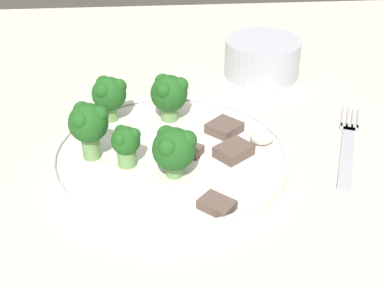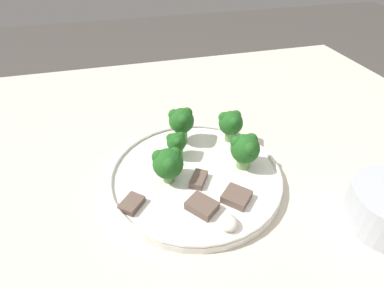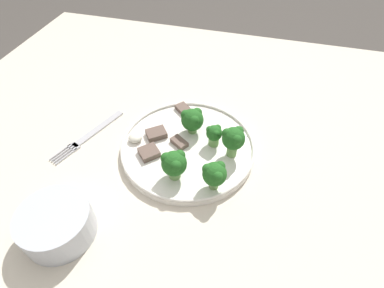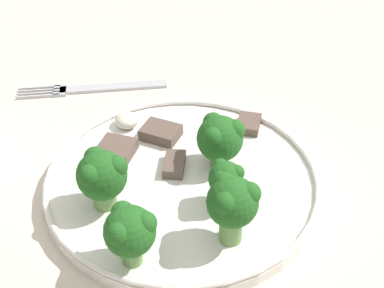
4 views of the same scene
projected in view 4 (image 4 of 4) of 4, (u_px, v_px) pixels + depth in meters
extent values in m
cube|color=beige|center=(138.00, 174.00, 0.58)|extent=(1.13, 1.13, 0.03)
cylinder|color=brown|center=(249.00, 106.00, 1.35)|extent=(0.06, 0.06, 0.72)
cylinder|color=white|center=(182.00, 183.00, 0.54)|extent=(0.28, 0.28, 0.01)
torus|color=white|center=(182.00, 176.00, 0.54)|extent=(0.28, 0.28, 0.01)
cube|color=#B2B2B7|center=(114.00, 87.00, 0.69)|extent=(0.06, 0.13, 0.00)
cube|color=#B2B2B7|center=(60.00, 91.00, 0.69)|extent=(0.03, 0.02, 0.00)
cube|color=#B2B2B7|center=(39.00, 88.00, 0.69)|extent=(0.02, 0.05, 0.00)
cube|color=#B2B2B7|center=(39.00, 91.00, 0.69)|extent=(0.02, 0.05, 0.00)
cube|color=#B2B2B7|center=(38.00, 94.00, 0.68)|extent=(0.02, 0.05, 0.00)
cube|color=#B2B2B7|center=(38.00, 97.00, 0.68)|extent=(0.02, 0.05, 0.00)
cylinder|color=#709E56|center=(132.00, 253.00, 0.45)|extent=(0.02, 0.02, 0.02)
sphere|color=#215B1E|center=(130.00, 231.00, 0.43)|extent=(0.04, 0.04, 0.04)
sphere|color=#215B1E|center=(123.00, 212.00, 0.44)|extent=(0.02, 0.02, 0.02)
sphere|color=#215B1E|center=(119.00, 233.00, 0.42)|extent=(0.02, 0.02, 0.02)
sphere|color=#215B1E|center=(145.00, 223.00, 0.43)|extent=(0.02, 0.02, 0.02)
cylinder|color=#709E56|center=(225.00, 195.00, 0.50)|extent=(0.02, 0.02, 0.02)
sphere|color=#215B1E|center=(226.00, 178.00, 0.49)|extent=(0.03, 0.03, 0.03)
sphere|color=#215B1E|center=(220.00, 166.00, 0.49)|extent=(0.01, 0.01, 0.01)
sphere|color=#215B1E|center=(221.00, 179.00, 0.48)|extent=(0.01, 0.01, 0.01)
sphere|color=#215B1E|center=(237.00, 173.00, 0.49)|extent=(0.01, 0.01, 0.01)
cylinder|color=#709E56|center=(219.00, 158.00, 0.55)|extent=(0.02, 0.02, 0.02)
sphere|color=#215B1E|center=(220.00, 139.00, 0.54)|extent=(0.05, 0.05, 0.05)
sphere|color=#215B1E|center=(213.00, 123.00, 0.54)|extent=(0.02, 0.02, 0.02)
sphere|color=#215B1E|center=(213.00, 137.00, 0.52)|extent=(0.02, 0.02, 0.02)
sphere|color=#215B1E|center=(235.00, 130.00, 0.53)|extent=(0.02, 0.02, 0.02)
cylinder|color=#709E56|center=(105.00, 196.00, 0.50)|extent=(0.02, 0.02, 0.02)
sphere|color=#215B1E|center=(102.00, 175.00, 0.49)|extent=(0.05, 0.05, 0.05)
sphere|color=#215B1E|center=(95.00, 158.00, 0.49)|extent=(0.02, 0.02, 0.02)
sphere|color=#215B1E|center=(90.00, 175.00, 0.47)|extent=(0.02, 0.02, 0.02)
sphere|color=#215B1E|center=(116.00, 167.00, 0.48)|extent=(0.02, 0.02, 0.02)
cylinder|color=#709E56|center=(231.00, 227.00, 0.47)|extent=(0.02, 0.02, 0.03)
sphere|color=#215B1E|center=(232.00, 202.00, 0.45)|extent=(0.04, 0.04, 0.04)
sphere|color=#215B1E|center=(225.00, 184.00, 0.45)|extent=(0.02, 0.02, 0.02)
sphere|color=#215B1E|center=(225.00, 203.00, 0.43)|extent=(0.02, 0.02, 0.02)
sphere|color=#215B1E|center=(249.00, 194.00, 0.44)|extent=(0.02, 0.02, 0.02)
cube|color=brown|center=(249.00, 124.00, 0.60)|extent=(0.04, 0.04, 0.01)
cube|color=brown|center=(117.00, 149.00, 0.57)|extent=(0.05, 0.05, 0.01)
cube|color=brown|center=(174.00, 164.00, 0.55)|extent=(0.04, 0.04, 0.01)
cube|color=brown|center=(161.00, 132.00, 0.59)|extent=(0.05, 0.05, 0.01)
ellipsoid|color=silver|center=(127.00, 120.00, 0.60)|extent=(0.03, 0.03, 0.02)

